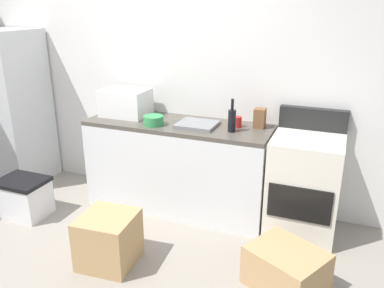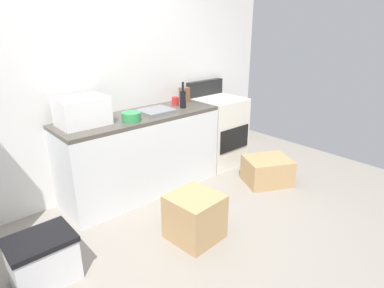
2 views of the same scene
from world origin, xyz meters
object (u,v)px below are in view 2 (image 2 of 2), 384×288
(mixing_bowl, at_px, (131,117))
(cardboard_box_large, at_px, (267,171))
(storage_bin, at_px, (43,259))
(knife_block, at_px, (184,95))
(cardboard_box_medium, at_px, (195,217))
(coffee_mug, at_px, (175,101))
(stove_oven, at_px, (217,130))
(microwave, at_px, (82,111))
(wine_bottle, at_px, (183,98))

(mixing_bowl, xyz_separation_m, cardboard_box_large, (1.41, -0.70, -0.79))
(storage_bin, bearing_deg, knife_block, 22.08)
(mixing_bowl, bearing_deg, cardboard_box_medium, -87.82)
(coffee_mug, bearing_deg, stove_oven, -6.59)
(microwave, height_order, wine_bottle, wine_bottle)
(microwave, xyz_separation_m, wine_bottle, (1.15, -0.12, -0.03))
(microwave, height_order, coffee_mug, microwave)
(cardboard_box_medium, bearing_deg, microwave, 111.87)
(stove_oven, distance_m, coffee_mug, 0.82)
(wine_bottle, height_order, knife_block, wine_bottle)
(mixing_bowl, bearing_deg, coffee_mug, 16.95)
(stove_oven, xyz_separation_m, cardboard_box_medium, (-1.37, -1.07, -0.26))
(microwave, bearing_deg, knife_block, 3.75)
(cardboard_box_large, bearing_deg, cardboard_box_medium, -170.91)
(cardboard_box_medium, relative_size, storage_bin, 0.92)
(cardboard_box_medium, bearing_deg, coffee_mug, 57.94)
(stove_oven, relative_size, knife_block, 6.11)
(cardboard_box_large, bearing_deg, microwave, 153.80)
(wine_bottle, relative_size, mixing_bowl, 1.58)
(mixing_bowl, distance_m, cardboard_box_medium, 1.17)
(mixing_bowl, bearing_deg, knife_block, 16.99)
(coffee_mug, bearing_deg, wine_bottle, -93.65)
(storage_bin, bearing_deg, cardboard_box_medium, -16.33)
(knife_block, bearing_deg, microwave, -176.25)
(knife_block, relative_size, cardboard_box_medium, 0.43)
(mixing_bowl, bearing_deg, storage_bin, -154.02)
(microwave, relative_size, mixing_bowl, 2.42)
(stove_oven, height_order, coffee_mug, stove_oven)
(cardboard_box_large, bearing_deg, coffee_mug, 125.33)
(stove_oven, relative_size, storage_bin, 2.39)
(coffee_mug, xyz_separation_m, knife_block, (0.19, 0.06, 0.04))
(wine_bottle, distance_m, mixing_bowl, 0.75)
(knife_block, bearing_deg, wine_bottle, -133.81)
(coffee_mug, distance_m, storage_bin, 2.20)
(stove_oven, relative_size, cardboard_box_medium, 2.60)
(wine_bottle, xyz_separation_m, coffee_mug, (0.01, 0.15, -0.06))
(cardboard_box_large, relative_size, cardboard_box_medium, 1.22)
(wine_bottle, bearing_deg, mixing_bowl, -174.13)
(coffee_mug, relative_size, knife_block, 0.56)
(coffee_mug, height_order, cardboard_box_medium, coffee_mug)
(microwave, bearing_deg, wine_bottle, -6.11)
(microwave, height_order, cardboard_box_large, microwave)
(microwave, height_order, cardboard_box_medium, microwave)
(wine_bottle, bearing_deg, stove_oven, 6.58)
(microwave, xyz_separation_m, storage_bin, (-0.75, -0.76, -0.84))
(coffee_mug, distance_m, cardboard_box_medium, 1.54)
(microwave, height_order, knife_block, microwave)
(coffee_mug, relative_size, mixing_bowl, 0.53)
(knife_block, distance_m, cardboard_box_large, 1.37)
(coffee_mug, xyz_separation_m, mixing_bowl, (-0.75, -0.23, -0.00))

